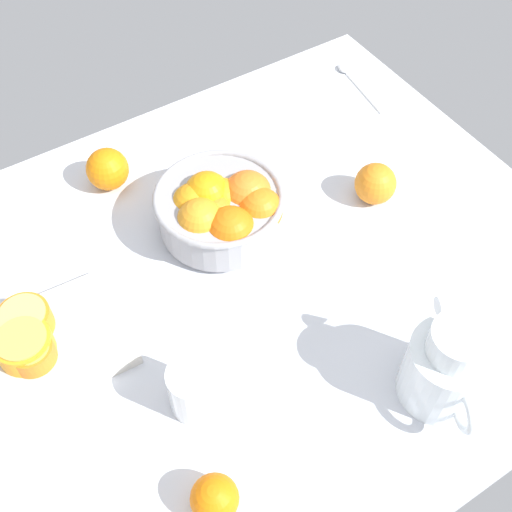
{
  "coord_description": "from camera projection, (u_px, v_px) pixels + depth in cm",
  "views": [
    {
      "loc": [
        -30.7,
        -54.55,
        89.26
      ],
      "look_at": [
        2.37,
        -2.18,
        8.25
      ],
      "focal_mm": 45.81,
      "sensor_mm": 36.0,
      "label": 1
    }
  ],
  "objects": [
    {
      "name": "fruit_bowl",
      "position": [
        222.0,
        210.0,
        1.11
      ],
      "size": [
        22.43,
        22.43,
        11.25
      ],
      "color": "#99999E",
      "rests_on": "ground_plane"
    },
    {
      "name": "juice_glass",
      "position": [
        195.0,
        391.0,
        0.93
      ],
      "size": [
        7.48,
        7.48,
        8.98
      ],
      "color": "white",
      "rests_on": "ground_plane"
    },
    {
      "name": "juice_pitcher",
      "position": [
        445.0,
        371.0,
        0.92
      ],
      "size": [
        11.99,
        15.89,
        16.62
      ],
      "color": "white",
      "rests_on": "ground_plane"
    },
    {
      "name": "loose_orange_0",
      "position": [
        375.0,
        184.0,
        1.18
      ],
      "size": [
        7.57,
        7.57,
        7.57
      ],
      "primitive_type": "sphere",
      "color": "orange",
      "rests_on": "ground_plane"
    },
    {
      "name": "loose_orange_1",
      "position": [
        108.0,
        169.0,
        1.2
      ],
      "size": [
        7.84,
        7.84,
        7.84
      ],
      "primitive_type": "sphere",
      "color": "orange",
      "rests_on": "ground_plane"
    },
    {
      "name": "ground_plane",
      "position": [
        237.0,
        288.0,
        1.1
      ],
      "size": [
        117.05,
        93.63,
        3.0
      ],
      "primitive_type": "cube",
      "color": "silver"
    },
    {
      "name": "orange_half_1",
      "position": [
        24.0,
        345.0,
        0.97
      ],
      "size": [
        8.63,
        8.63,
        4.3
      ],
      "color": "orange",
      "rests_on": "cutting_board"
    },
    {
      "name": "cutting_board",
      "position": [
        25.0,
        356.0,
        0.99
      ],
      "size": [
        32.02,
        20.35,
        2.04
      ],
      "primitive_type": "cube",
      "rotation": [
        0.0,
        0.0,
        -0.06
      ],
      "color": "beige",
      "rests_on": "ground_plane"
    },
    {
      "name": "loose_orange_2",
      "position": [
        215.0,
        498.0,
        0.84
      ],
      "size": [
        6.48,
        6.48,
        6.48
      ],
      "primitive_type": "sphere",
      "color": "orange",
      "rests_on": "ground_plane"
    },
    {
      "name": "orange_half_0",
      "position": [
        31.0,
        353.0,
        0.97
      ],
      "size": [
        6.95,
        6.95,
        3.63
      ],
      "color": "orange",
      "rests_on": "cutting_board"
    },
    {
      "name": "spoon",
      "position": [
        353.0,
        80.0,
        1.41
      ],
      "size": [
        3.81,
        17.61,
        1.0
      ],
      "color": "silver",
      "rests_on": "ground_plane"
    },
    {
      "name": "orange_half_2",
      "position": [
        25.0,
        320.0,
        1.0
      ],
      "size": [
        8.12,
        8.12,
        4.25
      ],
      "color": "orange",
      "rests_on": "cutting_board"
    }
  ]
}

